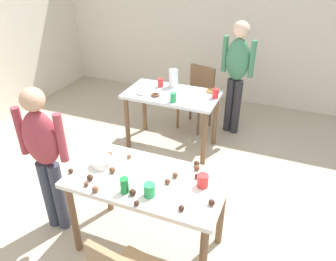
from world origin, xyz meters
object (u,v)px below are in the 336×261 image
(chair_far_table, at_px, (198,94))
(mixing_bowl, at_px, (102,162))
(dining_table_near, at_px, (147,189))
(pitcher_far, at_px, (173,78))
(soda_can, at_px, (125,185))
(person_girl_near, at_px, (44,152))
(dining_table_far, at_px, (172,102))
(person_adult_far, at_px, (237,69))

(chair_far_table, distance_m, mixing_bowl, 2.29)
(dining_table_near, relative_size, mixing_bowl, 7.06)
(mixing_bowl, bearing_deg, pitcher_far, 92.44)
(dining_table_near, relative_size, soda_can, 10.09)
(person_girl_near, bearing_deg, dining_table_far, 74.67)
(chair_far_table, height_order, pitcher_far, pitcher_far)
(pitcher_far, bearing_deg, chair_far_table, 66.74)
(chair_far_table, height_order, person_girl_near, person_girl_near)
(soda_can, bearing_deg, mixing_bowl, 146.32)
(mixing_bowl, height_order, soda_can, soda_can)
(dining_table_near, height_order, chair_far_table, chair_far_table)
(mixing_bowl, bearing_deg, dining_table_near, -2.01)
(pitcher_far, bearing_deg, person_adult_far, 33.65)
(mixing_bowl, bearing_deg, soda_can, -33.68)
(dining_table_near, relative_size, chair_far_table, 1.41)
(dining_table_near, xyz_separation_m, soda_can, (-0.08, -0.21, 0.17))
(dining_table_far, relative_size, mixing_bowl, 6.50)
(dining_table_far, height_order, pitcher_far, pitcher_far)
(dining_table_far, bearing_deg, chair_far_table, 78.50)
(person_adult_far, distance_m, soda_can, 2.52)
(person_adult_far, xyz_separation_m, pitcher_far, (-0.70, -0.47, -0.06))
(chair_far_table, distance_m, pitcher_far, 0.62)
(chair_far_table, bearing_deg, dining_table_far, -101.50)
(dining_table_near, height_order, soda_can, soda_can)
(dining_table_far, distance_m, pitcher_far, 0.32)
(dining_table_near, distance_m, soda_can, 0.28)
(pitcher_far, bearing_deg, mixing_bowl, -87.56)
(person_adult_far, bearing_deg, soda_can, -96.69)
(chair_far_table, height_order, person_adult_far, person_adult_far)
(chair_far_table, bearing_deg, pitcher_far, -113.26)
(dining_table_far, height_order, mixing_bowl, mixing_bowl)
(dining_table_near, bearing_deg, person_girl_near, -174.00)
(person_girl_near, xyz_separation_m, soda_can, (0.82, -0.11, -0.02))
(dining_table_near, xyz_separation_m, person_adult_far, (0.21, 2.29, 0.28))
(dining_table_near, height_order, dining_table_far, same)
(dining_table_near, distance_m, person_girl_near, 0.92)
(dining_table_near, bearing_deg, chair_far_table, 97.28)
(person_girl_near, bearing_deg, person_adult_far, 65.06)
(dining_table_far, xyz_separation_m, person_girl_near, (-0.47, -1.71, 0.20))
(dining_table_near, height_order, person_girl_near, person_girl_near)
(mixing_bowl, distance_m, soda_can, 0.40)
(person_adult_far, xyz_separation_m, mixing_bowl, (-0.62, -2.28, -0.13))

